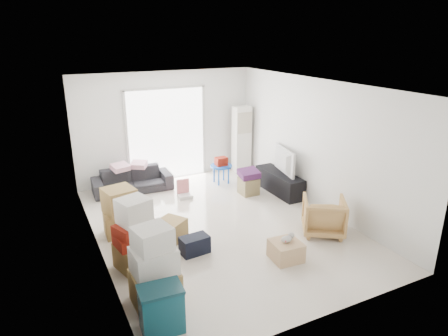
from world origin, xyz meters
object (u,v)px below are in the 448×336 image
object	(u,v)px
television	(280,170)
ottoman	(249,186)
tv_console	(279,182)
ac_tower	(242,139)
armchair	(324,214)
sofa	(132,177)
kids_table	(221,165)
storage_bins	(161,309)
wood_crate	(286,251)

from	to	relation	value
television	ottoman	distance (m)	0.81
tv_console	television	world-z (taller)	television
ottoman	tv_console	bearing A→B (deg)	-18.32
ac_tower	armchair	bearing A→B (deg)	-95.28
sofa	kids_table	distance (m)	2.16
sofa	ottoman	size ratio (longest dim) A/B	4.62
television	armchair	xyz separation A→B (m)	(-0.40, -2.04, -0.17)
tv_console	kids_table	bearing A→B (deg)	129.50
television	kids_table	world-z (taller)	kids_table
tv_console	armchair	size ratio (longest dim) A/B	1.90
armchair	storage_bins	size ratio (longest dim) A/B	1.23
tv_console	armchair	bearing A→B (deg)	-101.10
sofa	storage_bins	size ratio (longest dim) A/B	2.94
ac_tower	kids_table	distance (m)	1.15
armchair	ottoman	size ratio (longest dim) A/B	1.93
sofa	wood_crate	distance (m)	4.38
storage_bins	kids_table	world-z (taller)	kids_table
armchair	storage_bins	xyz separation A→B (m)	(-3.50, -1.14, -0.07)
wood_crate	ottoman	bearing A→B (deg)	72.58
ac_tower	tv_console	xyz separation A→B (m)	(0.05, -1.76, -0.63)
ac_tower	armchair	size ratio (longest dim) A/B	2.30
ottoman	wood_crate	world-z (taller)	ottoman
storage_bins	ottoman	world-z (taller)	storage_bins
tv_console	wood_crate	distance (m)	2.94
ottoman	kids_table	xyz separation A→B (m)	(-0.25, 0.92, 0.28)
storage_bins	ottoman	xyz separation A→B (m)	(3.20, 3.41, -0.11)
tv_console	storage_bins	world-z (taller)	storage_bins
storage_bins	tv_console	bearing A→B (deg)	39.23
sofa	storage_bins	world-z (taller)	sofa
tv_console	kids_table	world-z (taller)	kids_table
tv_console	storage_bins	xyz separation A→B (m)	(-3.90, -3.18, 0.07)
ac_tower	ottoman	world-z (taller)	ac_tower
storage_bins	ottoman	distance (m)	4.68
wood_crate	ac_tower	bearing A→B (deg)	70.56
storage_bins	wood_crate	distance (m)	2.45
television	sofa	bearing A→B (deg)	73.25
wood_crate	armchair	bearing A→B (deg)	21.60
television	armchair	world-z (taller)	armchair
tv_console	armchair	xyz separation A→B (m)	(-0.40, -2.04, 0.14)
sofa	ottoman	xyz separation A→B (m)	(2.36, -1.38, -0.16)
tv_console	storage_bins	bearing A→B (deg)	-140.77
sofa	ottoman	bearing A→B (deg)	-27.80
television	sofa	distance (m)	3.45
ac_tower	sofa	size ratio (longest dim) A/B	0.96
television	wood_crate	world-z (taller)	television
storage_bins	kids_table	distance (m)	5.25
tv_console	wood_crate	size ratio (longest dim) A/B	3.06
ac_tower	television	xyz separation A→B (m)	(0.05, -1.76, -0.33)
tv_console	wood_crate	world-z (taller)	tv_console
sofa	storage_bins	xyz separation A→B (m)	(-0.85, -4.79, -0.04)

